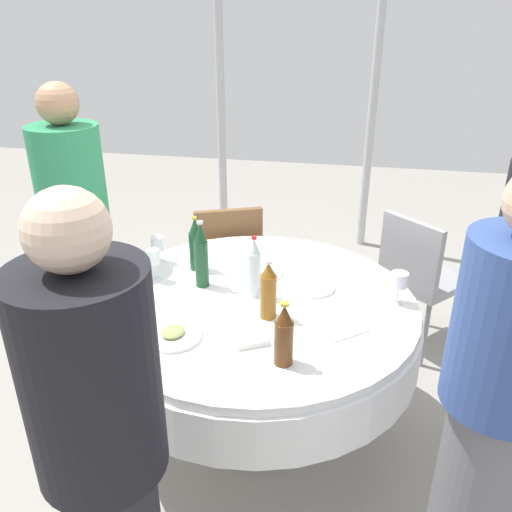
% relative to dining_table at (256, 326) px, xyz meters
% --- Properties ---
extents(ground_plane, '(10.00, 10.00, 0.00)m').
position_rel_dining_table_xyz_m(ground_plane, '(0.00, 0.00, -0.59)').
color(ground_plane, gray).
extents(dining_table, '(1.47, 1.47, 0.74)m').
position_rel_dining_table_xyz_m(dining_table, '(0.00, 0.00, 0.00)').
color(dining_table, white).
rests_on(dining_table, ground_plane).
extents(bottle_brown_east, '(0.07, 0.07, 0.26)m').
position_rel_dining_table_xyz_m(bottle_brown_east, '(-0.44, -0.19, 0.27)').
color(bottle_brown_east, '#593314').
rests_on(bottle_brown_east, dining_table).
extents(bottle_amber_right, '(0.07, 0.07, 0.26)m').
position_rel_dining_table_xyz_m(bottle_amber_right, '(-0.14, -0.08, 0.27)').
color(bottle_amber_right, '#8C5619').
rests_on(bottle_amber_right, dining_table).
extents(bottle_clear_mid, '(0.06, 0.06, 0.29)m').
position_rel_dining_table_xyz_m(bottle_clear_mid, '(0.03, 0.02, 0.28)').
color(bottle_clear_mid, silver).
rests_on(bottle_clear_mid, dining_table).
extents(bottle_dark_green_south, '(0.06, 0.06, 0.28)m').
position_rel_dining_table_xyz_m(bottle_dark_green_south, '(0.24, 0.35, 0.28)').
color(bottle_dark_green_south, '#194728').
rests_on(bottle_dark_green_south, dining_table).
extents(bottle_dark_green_outer, '(0.06, 0.06, 0.32)m').
position_rel_dining_table_xyz_m(bottle_dark_green_outer, '(0.08, 0.27, 0.30)').
color(bottle_dark_green_outer, '#194728').
rests_on(bottle_dark_green_outer, dining_table).
extents(wine_glass_south, '(0.07, 0.07, 0.14)m').
position_rel_dining_table_xyz_m(wine_glass_south, '(0.28, 0.56, 0.24)').
color(wine_glass_south, white).
rests_on(wine_glass_south, dining_table).
extents(wine_glass_outer, '(0.06, 0.06, 0.16)m').
position_rel_dining_table_xyz_m(wine_glass_outer, '(0.09, 0.51, 0.26)').
color(wine_glass_outer, white).
rests_on(wine_glass_outer, dining_table).
extents(wine_glass_near, '(0.07, 0.07, 0.15)m').
position_rel_dining_table_xyz_m(wine_glass_near, '(0.09, -0.62, 0.25)').
color(wine_glass_near, white).
rests_on(wine_glass_near, dining_table).
extents(plate_front, '(0.20, 0.20, 0.02)m').
position_rel_dining_table_xyz_m(plate_front, '(0.15, -0.24, 0.15)').
color(plate_front, white).
rests_on(plate_front, dining_table).
extents(plate_left, '(0.23, 0.23, 0.04)m').
position_rel_dining_table_xyz_m(plate_left, '(-0.36, 0.26, 0.16)').
color(plate_left, white).
rests_on(plate_left, dining_table).
extents(plate_rear, '(0.24, 0.24, 0.02)m').
position_rel_dining_table_xyz_m(plate_rear, '(0.25, 0.04, 0.15)').
color(plate_rear, white).
rests_on(plate_rear, dining_table).
extents(spoon_right, '(0.13, 0.15, 0.00)m').
position_rel_dining_table_xyz_m(spoon_right, '(-0.22, -0.43, 0.15)').
color(spoon_right, silver).
rests_on(spoon_right, dining_table).
extents(spoon_mid, '(0.18, 0.04, 0.00)m').
position_rel_dining_table_xyz_m(spoon_mid, '(-0.11, 0.45, 0.15)').
color(spoon_mid, silver).
rests_on(spoon_mid, dining_table).
extents(knife_south, '(0.16, 0.11, 0.00)m').
position_rel_dining_table_xyz_m(knife_south, '(0.53, 0.01, 0.15)').
color(knife_south, silver).
rests_on(knife_south, dining_table).
extents(folded_napkin, '(0.18, 0.18, 0.02)m').
position_rel_dining_table_xyz_m(folded_napkin, '(-0.32, -0.04, 0.16)').
color(folded_napkin, white).
rests_on(folded_napkin, dining_table).
extents(person_east, '(0.34, 0.34, 1.59)m').
position_rel_dining_table_xyz_m(person_east, '(-1.07, 0.20, 0.24)').
color(person_east, '#26262B').
rests_on(person_east, ground_plane).
extents(person_right, '(0.34, 0.34, 1.58)m').
position_rel_dining_table_xyz_m(person_right, '(-0.65, -0.87, 0.23)').
color(person_right, slate).
rests_on(person_right, ground_plane).
extents(person_south, '(0.34, 0.34, 1.62)m').
position_rel_dining_table_xyz_m(person_south, '(0.25, 0.98, 0.26)').
color(person_south, slate).
rests_on(person_south, ground_plane).
extents(chair_near, '(0.52, 0.52, 0.87)m').
position_rel_dining_table_xyz_m(chair_near, '(0.84, 0.35, -0.08)').
color(chair_near, brown).
rests_on(chair_near, ground_plane).
extents(chair_north, '(0.57, 0.57, 0.87)m').
position_rel_dining_table_xyz_m(chair_north, '(0.86, -0.80, -0.08)').
color(chair_north, '#99999E').
rests_on(chair_north, ground_plane).
extents(tent_pole_main, '(0.07, 0.07, 2.35)m').
position_rel_dining_table_xyz_m(tent_pole_main, '(2.42, -0.48, 0.58)').
color(tent_pole_main, '#B2B5B7').
rests_on(tent_pole_main, ground_plane).
extents(tent_pole_secondary, '(0.07, 0.07, 2.63)m').
position_rel_dining_table_xyz_m(tent_pole_secondary, '(2.28, 0.75, 0.72)').
color(tent_pole_secondary, '#B2B5B7').
rests_on(tent_pole_secondary, ground_plane).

